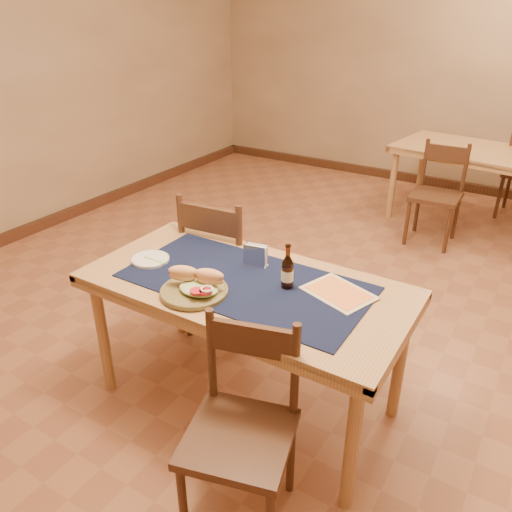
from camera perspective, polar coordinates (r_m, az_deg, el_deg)
The scene contains 14 objects.
room at distance 2.88m, azimuth 7.63°, elevation 15.32°, with size 6.04×7.04×2.84m.
main_table at distance 2.48m, azimuth -1.22°, elevation -4.65°, with size 1.60×0.80×0.75m.
placemat at distance 2.44m, azimuth -1.24°, elevation -2.94°, with size 1.20×0.60×0.01m, color #0E1534.
baseboard at distance 3.41m, azimuth 6.26°, elevation -7.51°, with size 6.00×7.00×0.10m.
back_table at distance 5.20m, azimuth 25.22°, elevation 9.88°, with size 1.82×1.10×0.75m.
chair_main_far at distance 3.13m, azimuth -3.61°, elevation -0.79°, with size 0.49×0.49×0.99m.
chair_main_near at distance 2.09m, azimuth -1.60°, elevation -18.88°, with size 0.51×0.51×0.89m.
chair_back_near at distance 4.76m, azimuth 20.00°, elevation 6.84°, with size 0.42×0.42×0.89m.
sandwich_plate at distance 2.34m, azimuth -6.91°, elevation -3.50°, with size 0.32×0.32×0.12m.
side_plate at distance 2.68m, azimuth -11.97°, elevation -0.34°, with size 0.20×0.20×0.02m.
fork at distance 2.65m, azimuth -11.31°, elevation -0.49°, with size 0.14×0.02×0.00m.
beer_bottle at distance 2.35m, azimuth 3.61°, elevation -1.82°, with size 0.06×0.06×0.22m.
napkin_holder at distance 2.56m, azimuth -0.04°, elevation 0.05°, with size 0.13×0.07×0.11m.
menu_card at distance 2.37m, azimuth 9.43°, elevation -4.15°, with size 0.37×0.32×0.01m.
Camera 1 is at (1.16, -2.57, 1.96)m, focal length 35.00 mm.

